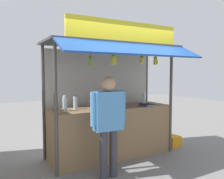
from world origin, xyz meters
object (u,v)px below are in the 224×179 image
at_px(banana_bunch_inner_left, 113,60).
at_px(banana_bunch_leftmost, 90,62).
at_px(water_bottle_back_right, 75,102).
at_px(banana_bunch_inner_right, 142,60).
at_px(magazine_stack_center, 147,105).
at_px(magazine_stack_rear_center, 118,106).
at_px(water_bottle_front_left, 116,99).
at_px(vendor_person, 108,117).
at_px(banana_bunch_rightmost, 155,61).
at_px(water_bottle_mid_left, 65,104).
at_px(water_bottle_mid_right, 105,100).
at_px(plastic_crate, 172,141).
at_px(water_bottle_far_right, 144,98).

xyz_separation_m(banana_bunch_inner_left, banana_bunch_leftmost, (-0.44, 0.00, -0.04)).
height_order(water_bottle_back_right, banana_bunch_inner_right, banana_bunch_inner_right).
distance_m(magazine_stack_center, magazine_stack_rear_center, 0.61).
xyz_separation_m(water_bottle_front_left, vendor_person, (-0.72, -0.99, -0.16)).
xyz_separation_m(banana_bunch_inner_right, vendor_person, (-0.90, -0.34, -0.94)).
relative_size(water_bottle_back_right, banana_bunch_rightmost, 1.00).
bearing_deg(water_bottle_mid_left, magazine_stack_center, -8.43).
distance_m(water_bottle_mid_right, banana_bunch_leftmost, 1.03).
height_order(water_bottle_front_left, water_bottle_mid_right, water_bottle_front_left).
height_order(water_bottle_mid_left, banana_bunch_rightmost, banana_bunch_rightmost).
distance_m(magazine_stack_rear_center, plastic_crate, 1.69).
height_order(magazine_stack_center, banana_bunch_inner_right, banana_bunch_inner_right).
bearing_deg(vendor_person, magazine_stack_rear_center, 52.83).
bearing_deg(water_bottle_front_left, water_bottle_mid_left, -171.57).
relative_size(water_bottle_front_left, banana_bunch_inner_left, 1.04).
bearing_deg(banana_bunch_leftmost, banana_bunch_inner_right, -0.08).
xyz_separation_m(banana_bunch_leftmost, plastic_crate, (2.19, 0.35, -1.75)).
xyz_separation_m(water_bottle_back_right, plastic_crate, (2.25, -0.20, -1.01)).
distance_m(magazine_stack_center, banana_bunch_inner_right, 0.97).
distance_m(magazine_stack_center, banana_bunch_leftmost, 1.61).
distance_m(water_bottle_mid_right, banana_bunch_rightmost, 1.25).
distance_m(water_bottle_back_right, vendor_person, 0.94).
height_order(water_bottle_far_right, water_bottle_mid_right, water_bottle_mid_right).
relative_size(magazine_stack_center, banana_bunch_inner_left, 1.14).
bearing_deg(banana_bunch_leftmost, water_bottle_mid_left, 122.07).
bearing_deg(water_bottle_mid_left, banana_bunch_inner_right, -19.19).
bearing_deg(banana_bunch_rightmost, plastic_crate, 23.92).
distance_m(water_bottle_mid_right, banana_bunch_inner_left, 0.92).
bearing_deg(magazine_stack_center, water_bottle_front_left, 138.99).
xyz_separation_m(banana_bunch_inner_right, banana_bunch_inner_left, (-0.61, -0.00, -0.01)).
bearing_deg(banana_bunch_leftmost, banana_bunch_rightmost, -0.16).
bearing_deg(water_bottle_mid_right, magazine_stack_rear_center, -27.80).
height_order(water_bottle_mid_right, banana_bunch_inner_left, banana_bunch_inner_left).
distance_m(magazine_stack_center, plastic_crate, 1.23).
distance_m(magazine_stack_rear_center, banana_bunch_leftmost, 1.19).
distance_m(water_bottle_back_right, banana_bunch_inner_left, 1.08).
xyz_separation_m(magazine_stack_center, banana_bunch_leftmost, (-1.36, -0.22, 0.84)).
xyz_separation_m(vendor_person, plastic_crate, (2.03, 0.70, -0.86)).
distance_m(banana_bunch_inner_left, vendor_person, 1.03).
bearing_deg(water_bottle_far_right, banana_bunch_rightmost, -105.42).
xyz_separation_m(water_bottle_front_left, magazine_stack_center, (0.48, -0.42, -0.12)).
distance_m(water_bottle_front_left, plastic_crate, 1.68).
bearing_deg(banana_bunch_rightmost, water_bottle_front_left, 127.78).
height_order(water_bottle_mid_left, banana_bunch_inner_right, banana_bunch_inner_right).
relative_size(water_bottle_mid_left, plastic_crate, 0.85).
bearing_deg(plastic_crate, magazine_stack_center, -170.90).
height_order(banana_bunch_inner_left, banana_bunch_leftmost, same).
height_order(banana_bunch_inner_left, plastic_crate, banana_bunch_inner_left).
bearing_deg(plastic_crate, water_bottle_far_right, 163.94).
relative_size(magazine_stack_rear_center, banana_bunch_leftmost, 0.78).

